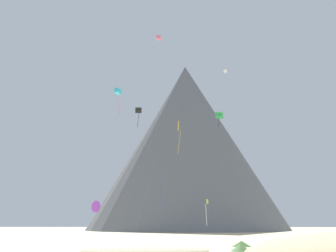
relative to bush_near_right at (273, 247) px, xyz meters
name	(u,v)px	position (x,y,z in m)	size (l,w,h in m)	color
ground_plane	(167,252)	(-10.95, -3.26, -0.32)	(400.00, 400.00, 0.00)	#CCBA8E
dune_foreground_left	(146,251)	(-13.06, -2.76, -0.32)	(12.63, 12.64, 2.29)	beige
bush_near_right	(273,247)	(0.00, 0.00, 0.00)	(1.42, 1.42, 0.64)	#386633
bush_low_patch	(240,248)	(-3.69, -2.36, 0.02)	(2.09, 2.09, 0.69)	#477238
bush_scatter_east	(274,243)	(1.33, 5.50, 0.10)	(2.63, 2.63, 0.85)	#386633
bush_mid_center	(241,244)	(-2.55, 4.87, 0.02)	(2.33, 2.33, 0.68)	#477238
rock_massif	(188,146)	(-8.35, 102.50, 32.15)	(98.74, 98.74, 66.60)	slate
kite_lime_low	(207,206)	(-5.03, 32.07, 5.56)	(0.58, 1.05, 5.09)	#8CD133
kite_black_high	(138,110)	(-19.24, 35.27, 26.19)	(1.44, 1.54, 4.63)	black
kite_blue_low	(161,184)	(-14.40, 39.11, 10.51)	(0.49, 0.97, 5.72)	blue
kite_rainbow_high	(159,38)	(-13.56, 18.13, 34.36)	(0.91, 0.86, 0.94)	#E5668C
kite_white_high	(225,71)	(0.34, 37.92, 36.14)	(0.72, 1.01, 0.90)	white
kite_gold_mid	(179,129)	(-10.20, 20.86, 18.10)	(0.60, 1.15, 5.83)	gold
kite_violet_low	(96,206)	(-28.99, 40.50, 5.86)	(1.99, 2.41, 2.58)	purple
kite_green_high	(219,115)	(-0.99, 42.27, 26.85)	(1.90, 1.90, 3.56)	green
kite_cyan_high	(118,92)	(-21.62, 23.42, 26.22)	(1.45, 1.47, 5.35)	#33BCDB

